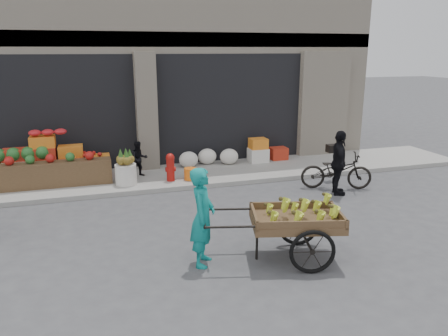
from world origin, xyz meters
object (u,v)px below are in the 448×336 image
object	(u,v)px
vendor_woman	(203,217)
orange_bucket	(190,174)
banana_cart	(293,217)
pineapple_bin	(126,174)
fire_hydrant	(170,166)
bicycle	(336,171)
cyclist	(339,163)
seated_person	(139,159)

from	to	relation	value
vendor_woman	orange_bucket	bearing A→B (deg)	14.44
banana_cart	orange_bucket	bearing A→B (deg)	112.89
pineapple_bin	fire_hydrant	distance (m)	1.11
fire_hydrant	bicycle	world-z (taller)	bicycle
orange_bucket	banana_cart	size ratio (longest dim) A/B	0.12
pineapple_bin	cyclist	distance (m)	5.14
pineapple_bin	vendor_woman	world-z (taller)	vendor_woman
fire_hydrant	vendor_woman	distance (m)	4.33
orange_bucket	vendor_woman	distance (m)	4.36
pineapple_bin	vendor_woman	xyz separation A→B (m)	(0.82, -4.36, 0.43)
pineapple_bin	banana_cart	distance (m)	5.16
pineapple_bin	bicycle	distance (m)	5.18
orange_bucket	vendor_woman	size ratio (longest dim) A/B	0.20
fire_hydrant	orange_bucket	world-z (taller)	fire_hydrant
vendor_woman	bicycle	bearing A→B (deg)	-30.74
pineapple_bin	orange_bucket	world-z (taller)	pineapple_bin
seated_person	cyclist	xyz separation A→B (m)	(4.35, -2.52, 0.18)
banana_cart	cyclist	world-z (taller)	cyclist
fire_hydrant	banana_cart	distance (m)	4.72
orange_bucket	bicycle	world-z (taller)	bicycle
pineapple_bin	orange_bucket	bearing A→B (deg)	-3.58
orange_bucket	cyclist	distance (m)	3.67
vendor_woman	bicycle	size ratio (longest dim) A/B	0.93
pineapple_bin	cyclist	bearing A→B (deg)	-22.05
orange_bucket	banana_cart	bearing A→B (deg)	-81.70
vendor_woman	bicycle	world-z (taller)	vendor_woman
pineapple_bin	seated_person	xyz separation A→B (m)	(0.40, 0.60, 0.21)
orange_bucket	bicycle	distance (m)	3.64
fire_hydrant	bicycle	bearing A→B (deg)	-20.95
pineapple_bin	seated_person	world-z (taller)	seated_person
seated_person	banana_cart	world-z (taller)	seated_person
seated_person	bicycle	world-z (taller)	seated_person
pineapple_bin	seated_person	bearing A→B (deg)	56.31
seated_person	vendor_woman	world-z (taller)	vendor_woman
pineapple_bin	fire_hydrant	bearing A→B (deg)	-2.60
vendor_woman	cyclist	bearing A→B (deg)	-33.42
orange_bucket	vendor_woman	xyz separation A→B (m)	(-0.78, -4.26, 0.53)
banana_cart	cyclist	bearing A→B (deg)	61.91
orange_bucket	seated_person	distance (m)	1.42
vendor_woman	bicycle	distance (m)	5.02
pineapple_bin	cyclist	world-z (taller)	cyclist
pineapple_bin	banana_cart	xyz separation A→B (m)	(2.26, -4.62, 0.37)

